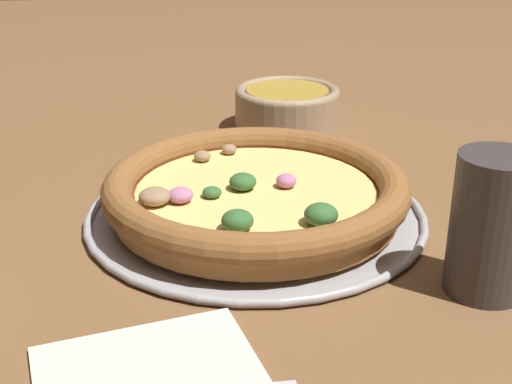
{
  "coord_description": "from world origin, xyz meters",
  "views": [
    {
      "loc": [
        0.07,
        0.63,
        0.3
      ],
      "look_at": [
        0.0,
        0.0,
        0.03
      ],
      "focal_mm": 50.0,
      "sensor_mm": 36.0,
      "label": 1
    }
  ],
  "objects_px": {
    "pizza": "(256,191)",
    "bowl_near": "(287,107)",
    "pizza_tray": "(256,215)",
    "drinking_cup": "(491,225)",
    "napkin": "(152,382)"
  },
  "relations": [
    {
      "from": "napkin",
      "to": "bowl_near",
      "type": "bearing_deg",
      "value": -108.14
    },
    {
      "from": "bowl_near",
      "to": "napkin",
      "type": "bearing_deg",
      "value": 71.86
    },
    {
      "from": "pizza_tray",
      "to": "pizza",
      "type": "bearing_deg",
      "value": 55.84
    },
    {
      "from": "bowl_near",
      "to": "pizza",
      "type": "bearing_deg",
      "value": 74.89
    },
    {
      "from": "bowl_near",
      "to": "drinking_cup",
      "type": "distance_m",
      "value": 0.44
    },
    {
      "from": "pizza_tray",
      "to": "pizza",
      "type": "height_order",
      "value": "pizza"
    },
    {
      "from": "pizza_tray",
      "to": "napkin",
      "type": "xyz_separation_m",
      "value": [
        0.1,
        0.25,
        -0.0
      ]
    },
    {
      "from": "bowl_near",
      "to": "drinking_cup",
      "type": "relative_size",
      "value": 1.19
    },
    {
      "from": "bowl_near",
      "to": "napkin",
      "type": "distance_m",
      "value": 0.55
    },
    {
      "from": "pizza_tray",
      "to": "drinking_cup",
      "type": "relative_size",
      "value": 2.86
    },
    {
      "from": "pizza_tray",
      "to": "napkin",
      "type": "relative_size",
      "value": 1.9
    },
    {
      "from": "pizza",
      "to": "bowl_near",
      "type": "height_order",
      "value": "bowl_near"
    },
    {
      "from": "drinking_cup",
      "to": "pizza_tray",
      "type": "bearing_deg",
      "value": -42.44
    },
    {
      "from": "pizza",
      "to": "bowl_near",
      "type": "xyz_separation_m",
      "value": [
        -0.07,
        -0.27,
        0.0
      ]
    },
    {
      "from": "pizza_tray",
      "to": "napkin",
      "type": "height_order",
      "value": "pizza_tray"
    }
  ]
}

